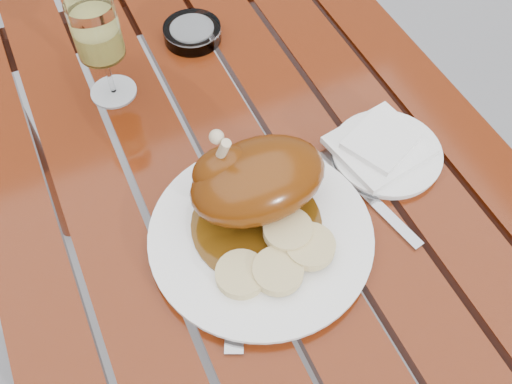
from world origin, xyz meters
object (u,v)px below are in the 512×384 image
table (254,281)px  ashtray (192,33)px  wine_glass (102,51)px  dinner_plate (261,236)px  side_plate (387,154)px

table → ashtray: bearing=84.9°
wine_glass → ashtray: wine_glass is taller
ashtray → wine_glass: bearing=-157.1°
ashtray → dinner_plate: bearing=-98.6°
table → side_plate: size_ratio=6.91×
table → ashtray: (0.03, 0.34, 0.39)m
table → wine_glass: wine_glass is taller
dinner_plate → side_plate: 0.25m
wine_glass → side_plate: (0.35, -0.32, -0.09)m
wine_glass → ashtray: bearing=22.9°
side_plate → table: bearing=165.5°
table → ashtray: ashtray is taller
side_plate → ashtray: size_ratio=1.63×
dinner_plate → ashtray: 0.45m
table → dinner_plate: 0.40m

